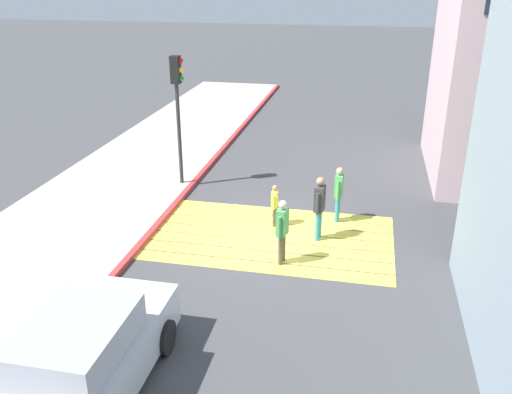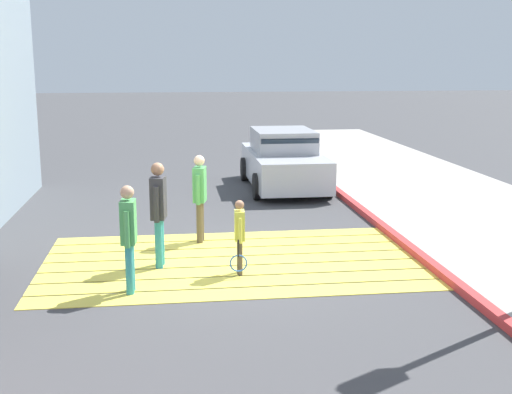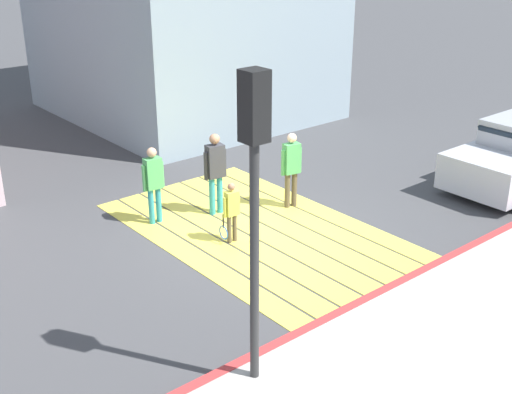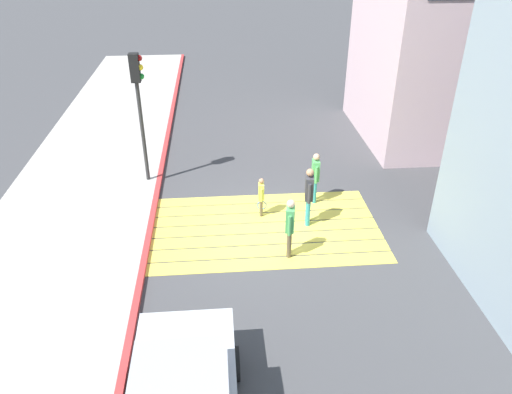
{
  "view_description": "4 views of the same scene",
  "coord_description": "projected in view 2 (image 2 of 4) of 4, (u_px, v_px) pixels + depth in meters",
  "views": [
    {
      "loc": [
        2.23,
        -12.83,
        6.66
      ],
      "look_at": [
        -0.65,
        0.98,
        0.71
      ],
      "focal_mm": 38.02,
      "sensor_mm": 36.0,
      "label": 1
    },
    {
      "loc": [
        1.0,
        10.95,
        3.41
      ],
      "look_at": [
        -0.38,
        0.28,
        1.18
      ],
      "focal_mm": 46.83,
      "sensor_mm": 36.0,
      "label": 2
    },
    {
      "loc": [
        -9.21,
        7.73,
        5.76
      ],
      "look_at": [
        -0.8,
        0.71,
        1.18
      ],
      "focal_mm": 46.59,
      "sensor_mm": 36.0,
      "label": 3
    },
    {
      "loc": [
        -1.24,
        -11.53,
        7.68
      ],
      "look_at": [
        -0.27,
        0.0,
        1.03
      ],
      "focal_mm": 34.32,
      "sensor_mm": 36.0,
      "label": 4
    }
  ],
  "objects": [
    {
      "name": "pedestrian_adult_lead",
      "position": [
        200.0,
        192.0,
        12.48
      ],
      "size": [
        0.28,
        0.48,
        1.66
      ],
      "color": "brown",
      "rests_on": "ground"
    },
    {
      "name": "pedestrian_adult_side",
      "position": [
        159.0,
        207.0,
        10.97
      ],
      "size": [
        0.28,
        0.51,
        1.76
      ],
      "color": "teal",
      "rests_on": "ground"
    },
    {
      "name": "pedestrian_child_with_racket",
      "position": [
        240.0,
        234.0,
        10.63
      ],
      "size": [
        0.28,
        0.38,
        1.22
      ],
      "color": "brown",
      "rests_on": "ground"
    },
    {
      "name": "crosswalk_stripes",
      "position": [
        232.0,
        261.0,
        11.45
      ],
      "size": [
        6.4,
        3.8,
        0.01
      ],
      "color": "#EAD64C",
      "rests_on": "ground"
    },
    {
      "name": "curb_painted",
      "position": [
        414.0,
        251.0,
        11.85
      ],
      "size": [
        0.16,
        40.0,
        0.13
      ],
      "primitive_type": "cube",
      "color": "#BC3333",
      "rests_on": "ground"
    },
    {
      "name": "pedestrian_adult_trailing",
      "position": [
        129.0,
        231.0,
        9.73
      ],
      "size": [
        0.23,
        0.48,
        1.63
      ],
      "color": "teal",
      "rests_on": "ground"
    },
    {
      "name": "ground_plane",
      "position": [
        232.0,
        261.0,
        11.46
      ],
      "size": [
        120.0,
        120.0,
        0.0
      ],
      "primitive_type": "plane",
      "color": "#424244"
    },
    {
      "name": "car_parked_near_curb",
      "position": [
        284.0,
        161.0,
        17.81
      ],
      "size": [
        2.0,
        4.31,
        1.57
      ],
      "color": "silver",
      "rests_on": "ground"
    }
  ]
}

